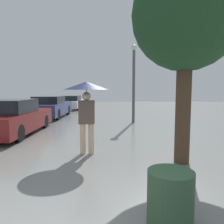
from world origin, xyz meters
The scene contains 7 objects.
pedestrian centered at (-0.13, 4.21, 1.57)m, with size 1.19×1.19×1.91m.
parked_car_second centered at (-3.33, 6.80, 0.62)m, with size 1.80×4.31×1.34m.
parked_car_third centered at (-3.38, 12.06, 0.63)m, with size 1.78×4.48×1.31m.
parked_car_farthest centered at (-3.25, 18.08, 0.57)m, with size 1.83×4.53×1.19m.
tree centered at (2.18, 3.53, 3.27)m, with size 2.41×2.41×4.52m.
street_lamp centered at (1.62, 9.95, 2.34)m, with size 0.29×0.29×4.00m.
trash_bin centered at (1.27, 1.05, 0.37)m, with size 0.56×0.56×0.73m.
Camera 1 is at (0.58, -1.47, 1.70)m, focal length 35.00 mm.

